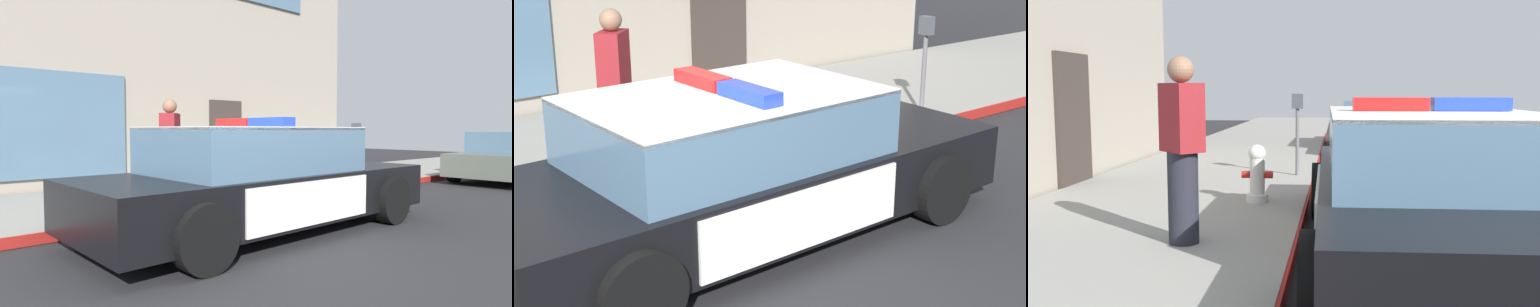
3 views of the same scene
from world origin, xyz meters
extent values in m
cube|color=maroon|center=(0.00, 2.14, 0.08)|extent=(28.80, 0.04, 0.14)
cube|color=#382D28|center=(4.32, 5.70, 1.05)|extent=(1.00, 0.08, 2.10)
cube|color=black|center=(1.37, 0.97, 0.50)|extent=(4.99, 1.98, 0.60)
cube|color=silver|center=(2.96, 1.00, 0.67)|extent=(1.72, 1.88, 0.05)
cube|color=silver|center=(-0.36, 0.93, 0.67)|extent=(1.42, 1.87, 0.05)
cube|color=silver|center=(1.25, 1.92, 0.50)|extent=(2.08, 0.07, 0.51)
cube|color=silver|center=(1.29, 0.02, 0.50)|extent=(2.08, 0.07, 0.51)
cube|color=yellow|center=(1.25, 1.93, 0.50)|extent=(0.22, 0.02, 0.26)
cube|color=slate|center=(1.18, 0.96, 1.07)|extent=(2.61, 1.74, 0.60)
cube|color=silver|center=(1.18, 0.96, 1.36)|extent=(2.61, 1.74, 0.04)
cube|color=red|center=(1.17, 1.30, 1.44)|extent=(0.21, 0.64, 0.11)
cube|color=blue|center=(1.18, 0.63, 1.44)|extent=(0.21, 0.64, 0.11)
cylinder|color=black|center=(2.99, 1.94, 0.34)|extent=(0.68, 0.23, 0.68)
cylinder|color=black|center=(3.03, 0.06, 0.34)|extent=(0.68, 0.23, 0.68)
cylinder|color=black|center=(-0.28, 1.87, 0.34)|extent=(0.68, 0.23, 0.68)
cylinder|color=black|center=(-0.24, -0.01, 0.34)|extent=(0.68, 0.23, 0.68)
cylinder|color=silver|center=(3.16, 2.75, 0.20)|extent=(0.28, 0.28, 0.10)
cylinder|color=silver|center=(3.16, 2.75, 0.47)|extent=(0.19, 0.19, 0.45)
sphere|color=silver|center=(3.16, 2.75, 0.77)|extent=(0.22, 0.22, 0.22)
cylinder|color=#B21E19|center=(3.16, 2.75, 0.84)|extent=(0.06, 0.06, 0.05)
cylinder|color=#B21E19|center=(3.16, 2.60, 0.50)|extent=(0.09, 0.10, 0.09)
cylinder|color=#B21E19|center=(3.16, 2.89, 0.50)|extent=(0.09, 0.10, 0.09)
cylinder|color=#B21E19|center=(3.31, 2.75, 0.46)|extent=(0.10, 0.12, 0.12)
cylinder|color=#23232D|center=(1.22, 3.16, 0.57)|extent=(0.28, 0.28, 0.85)
cube|color=maroon|center=(1.22, 3.16, 1.31)|extent=(0.47, 0.47, 0.62)
sphere|color=#8C664C|center=(1.22, 3.16, 1.74)|extent=(0.24, 0.24, 0.24)
cylinder|color=slate|center=(5.40, 2.41, 0.70)|extent=(0.06, 0.06, 1.10)
cube|color=#474C51|center=(5.40, 2.41, 1.37)|extent=(0.12, 0.18, 0.24)
camera|label=1|loc=(-2.48, -3.29, 1.34)|focal=30.44mm
camera|label=2|loc=(-2.44, -4.31, 2.96)|focal=53.77mm
camera|label=3|loc=(-3.72, 1.75, 1.57)|focal=39.27mm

